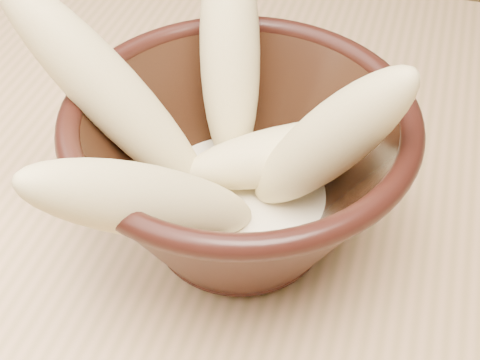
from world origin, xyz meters
name	(u,v)px	position (x,y,z in m)	size (l,w,h in m)	color
table	(361,309)	(0.00, 0.00, 0.67)	(1.20, 0.80, 0.75)	tan
bowl	(240,169)	(-0.10, -0.02, 0.82)	(0.23, 0.23, 0.13)	black
milk_puddle	(240,200)	(-0.10, -0.02, 0.79)	(0.13, 0.13, 0.02)	beige
banana_upright	(230,53)	(-0.13, 0.05, 0.87)	(0.04, 0.04, 0.17)	#D2BF7C
banana_left	(110,94)	(-0.19, -0.03, 0.87)	(0.04, 0.04, 0.20)	#D2BF7C
banana_right	(327,143)	(-0.04, -0.02, 0.86)	(0.04, 0.04, 0.16)	#D2BF7C
banana_across	(300,153)	(-0.06, 0.01, 0.83)	(0.04, 0.04, 0.16)	#D2BF7C
banana_front	(152,202)	(-0.13, -0.09, 0.86)	(0.04, 0.04, 0.18)	#D2BF7C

